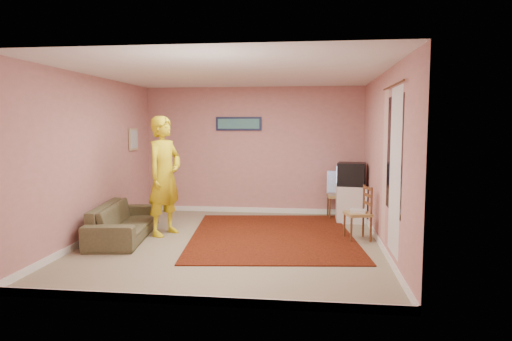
# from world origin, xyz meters

# --- Properties ---
(ground) EXTENTS (5.00, 5.00, 0.00)m
(ground) POSITION_xyz_m (0.00, 0.00, 0.00)
(ground) COLOR gray
(ground) RESTS_ON ground
(wall_back) EXTENTS (4.50, 0.02, 2.60)m
(wall_back) POSITION_xyz_m (0.00, 2.50, 1.30)
(wall_back) COLOR tan
(wall_back) RESTS_ON ground
(wall_front) EXTENTS (4.50, 0.02, 2.60)m
(wall_front) POSITION_xyz_m (0.00, -2.50, 1.30)
(wall_front) COLOR tan
(wall_front) RESTS_ON ground
(wall_left) EXTENTS (0.02, 5.00, 2.60)m
(wall_left) POSITION_xyz_m (-2.25, 0.00, 1.30)
(wall_left) COLOR tan
(wall_left) RESTS_ON ground
(wall_right) EXTENTS (0.02, 5.00, 2.60)m
(wall_right) POSITION_xyz_m (2.25, 0.00, 1.30)
(wall_right) COLOR tan
(wall_right) RESTS_ON ground
(ceiling) EXTENTS (4.50, 5.00, 0.02)m
(ceiling) POSITION_xyz_m (0.00, 0.00, 2.60)
(ceiling) COLOR white
(ceiling) RESTS_ON wall_back
(baseboard_back) EXTENTS (4.50, 0.02, 0.10)m
(baseboard_back) POSITION_xyz_m (0.00, 2.49, 0.05)
(baseboard_back) COLOR white
(baseboard_back) RESTS_ON ground
(baseboard_front) EXTENTS (4.50, 0.02, 0.10)m
(baseboard_front) POSITION_xyz_m (0.00, -2.49, 0.05)
(baseboard_front) COLOR white
(baseboard_front) RESTS_ON ground
(baseboard_left) EXTENTS (0.02, 5.00, 0.10)m
(baseboard_left) POSITION_xyz_m (-2.24, 0.00, 0.05)
(baseboard_left) COLOR white
(baseboard_left) RESTS_ON ground
(baseboard_right) EXTENTS (0.02, 5.00, 0.10)m
(baseboard_right) POSITION_xyz_m (2.24, 0.00, 0.05)
(baseboard_right) COLOR white
(baseboard_right) RESTS_ON ground
(window) EXTENTS (0.01, 1.10, 1.50)m
(window) POSITION_xyz_m (2.24, -0.90, 1.45)
(window) COLOR black
(window) RESTS_ON wall_right
(curtain_sheer) EXTENTS (0.01, 0.75, 2.10)m
(curtain_sheer) POSITION_xyz_m (2.23, -1.05, 1.25)
(curtain_sheer) COLOR white
(curtain_sheer) RESTS_ON wall_right
(curtain_floral) EXTENTS (0.01, 0.35, 2.10)m
(curtain_floral) POSITION_xyz_m (2.21, -0.35, 1.25)
(curtain_floral) COLOR beige
(curtain_floral) RESTS_ON wall_right
(curtain_rod) EXTENTS (0.02, 1.40, 0.02)m
(curtain_rod) POSITION_xyz_m (2.20, -0.90, 2.32)
(curtain_rod) COLOR brown
(curtain_rod) RESTS_ON wall_right
(picture_back) EXTENTS (0.95, 0.04, 0.28)m
(picture_back) POSITION_xyz_m (-0.30, 2.47, 1.85)
(picture_back) COLOR #151B3B
(picture_back) RESTS_ON wall_back
(picture_left) EXTENTS (0.04, 0.38, 0.42)m
(picture_left) POSITION_xyz_m (-2.22, 1.60, 1.55)
(picture_left) COLOR tan
(picture_left) RESTS_ON wall_left
(area_rug) EXTENTS (2.96, 3.54, 0.02)m
(area_rug) POSITION_xyz_m (0.57, 0.50, 0.01)
(area_rug) COLOR black
(area_rug) RESTS_ON ground
(tv_cabinet) EXTENTS (0.54, 0.49, 0.69)m
(tv_cabinet) POSITION_xyz_m (1.95, 1.80, 0.34)
(tv_cabinet) COLOR silver
(tv_cabinet) RESTS_ON ground
(crt_tv) EXTENTS (0.57, 0.52, 0.43)m
(crt_tv) POSITION_xyz_m (1.94, 1.80, 0.90)
(crt_tv) COLOR black
(crt_tv) RESTS_ON tv_cabinet
(chair_a) EXTENTS (0.42, 0.41, 0.47)m
(chair_a) POSITION_xyz_m (1.72, 2.20, 0.53)
(chair_a) COLOR #A67F50
(chair_a) RESTS_ON ground
(dvd_player) EXTENTS (0.36, 0.27, 0.06)m
(dvd_player) POSITION_xyz_m (1.72, 2.20, 0.47)
(dvd_player) COLOR #A7A7AC
(dvd_player) RESTS_ON chair_a
(blue_throw) EXTENTS (0.42, 0.05, 0.44)m
(blue_throw) POSITION_xyz_m (1.72, 2.20, 0.70)
(blue_throw) COLOR #8BAEE4
(blue_throw) RESTS_ON chair_a
(chair_b) EXTENTS (0.45, 0.47, 0.47)m
(chair_b) POSITION_xyz_m (1.94, 0.42, 0.53)
(chair_b) COLOR #A67F50
(chair_b) RESTS_ON ground
(game_console) EXTENTS (0.25, 0.19, 0.05)m
(game_console) POSITION_xyz_m (1.94, 0.42, 0.46)
(game_console) COLOR silver
(game_console) RESTS_ON chair_b
(sofa) EXTENTS (1.01, 2.00, 0.56)m
(sofa) POSITION_xyz_m (-1.80, 0.06, 0.28)
(sofa) COLOR brown
(sofa) RESTS_ON ground
(person) EXTENTS (0.71, 0.85, 1.97)m
(person) POSITION_xyz_m (-1.21, 0.39, 0.99)
(person) COLOR gold
(person) RESTS_ON ground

